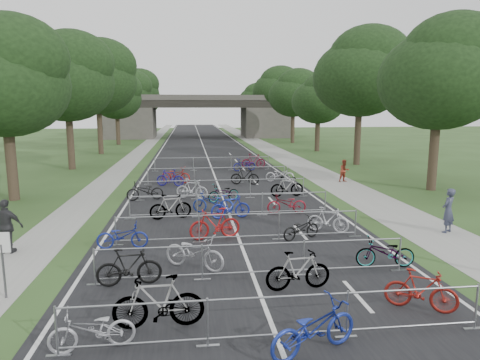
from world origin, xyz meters
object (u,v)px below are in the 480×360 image
object	(u,v)px
bike_0	(92,330)
bike_1	(159,302)
park_sign	(2,253)
bike_2	(314,328)
overpass_bridge	(199,116)
pedestrian_a	(448,211)
pedestrian_b	(344,171)
pedestrian_c	(7,227)

from	to	relation	value
bike_0	bike_1	bearing A→B (deg)	110.82
park_sign	bike_1	bearing A→B (deg)	-26.44
bike_1	bike_2	size ratio (longest dim) A/B	0.98
overpass_bridge	bike_0	world-z (taller)	overpass_bridge
bike_0	bike_2	bearing A→B (deg)	71.78
park_sign	pedestrian_a	distance (m)	15.94
bike_1	bike_2	xyz separation A→B (m)	(3.24, -1.43, -0.07)
bike_2	pedestrian_b	world-z (taller)	pedestrian_b
bike_1	pedestrian_b	bearing A→B (deg)	147.23
bike_2	pedestrian_b	distance (m)	21.48
bike_2	pedestrian_a	xyz separation A→B (m)	(7.91, 7.82, 0.35)
bike_1	pedestrian_a	bearing A→B (deg)	118.43
park_sign	bike_2	bearing A→B (deg)	-25.30
overpass_bridge	park_sign	size ratio (longest dim) A/B	16.99
pedestrian_b	pedestrian_c	size ratio (longest dim) A/B	0.80
pedestrian_c	pedestrian_a	bearing A→B (deg)	-171.29
park_sign	pedestrian_b	world-z (taller)	park_sign
bike_0	pedestrian_a	bearing A→B (deg)	109.66
park_sign	bike_1	xyz separation A→B (m)	(4.18, -2.08, -0.64)
bike_0	overpass_bridge	bearing A→B (deg)	166.25
pedestrian_b	pedestrian_c	distance (m)	21.07
park_sign	pedestrian_a	bearing A→B (deg)	15.68
park_sign	pedestrian_c	bearing A→B (deg)	110.32
overpass_bridge	park_sign	xyz separation A→B (m)	(-6.80, -62.00, -2.27)
bike_2	pedestrian_a	distance (m)	11.13
overpass_bridge	bike_0	size ratio (longest dim) A/B	17.62
bike_1	pedestrian_a	size ratio (longest dim) A/B	1.15
pedestrian_b	pedestrian_c	world-z (taller)	pedestrian_c
pedestrian_b	bike_2	bearing A→B (deg)	-125.77
bike_0	pedestrian_c	xyz separation A→B (m)	(-4.27, 6.66, 0.50)
bike_0	pedestrian_a	xyz separation A→B (m)	(12.47, 7.18, 0.45)
bike_1	pedestrian_c	size ratio (longest dim) A/B	1.10
park_sign	pedestrian_a	world-z (taller)	same
park_sign	bike_1	world-z (taller)	park_sign
overpass_bridge	pedestrian_b	world-z (taller)	overpass_bridge
bike_0	pedestrian_c	world-z (taller)	pedestrian_c
bike_2	pedestrian_c	distance (m)	11.46
park_sign	bike_0	world-z (taller)	park_sign
bike_0	pedestrian_a	size ratio (longest dim) A/B	0.96
park_sign	bike_1	distance (m)	4.72
overpass_bridge	bike_0	xyz separation A→B (m)	(-3.93, -64.87, -3.07)
bike_1	pedestrian_c	bearing A→B (deg)	-137.76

